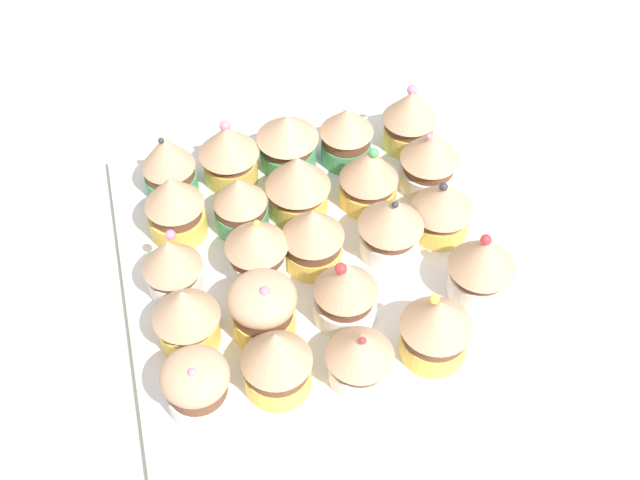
# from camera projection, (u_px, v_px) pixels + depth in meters

# --- Properties ---
(ground_plane) EXTENTS (1.80, 1.80, 0.03)m
(ground_plane) POSITION_uv_depth(u_px,v_px,m) (320.00, 276.00, 0.84)
(ground_plane) COLOR beige
(baking_tray) EXTENTS (0.39, 0.39, 0.01)m
(baking_tray) POSITION_uv_depth(u_px,v_px,m) (320.00, 263.00, 0.83)
(baking_tray) COLOR silver
(baking_tray) RESTS_ON ground_plane
(cupcake_0) EXTENTS (0.06, 0.06, 0.08)m
(cupcake_0) POSITION_uv_depth(u_px,v_px,m) (168.00, 164.00, 0.86)
(cupcake_0) COLOR #4C9E6B
(cupcake_0) RESTS_ON baking_tray
(cupcake_1) EXTENTS (0.06, 0.06, 0.08)m
(cupcake_1) POSITION_uv_depth(u_px,v_px,m) (175.00, 206.00, 0.82)
(cupcake_1) COLOR #EFC651
(cupcake_1) RESTS_ON baking_tray
(cupcake_2) EXTENTS (0.06, 0.06, 0.07)m
(cupcake_2) POSITION_uv_depth(u_px,v_px,m) (172.00, 262.00, 0.77)
(cupcake_2) COLOR white
(cupcake_2) RESTS_ON baking_tray
(cupcake_3) EXTENTS (0.06, 0.06, 0.07)m
(cupcake_3) POSITION_uv_depth(u_px,v_px,m) (186.00, 315.00, 0.73)
(cupcake_3) COLOR #EFC651
(cupcake_3) RESTS_ON baking_tray
(cupcake_4) EXTENTS (0.06, 0.06, 0.07)m
(cupcake_4) POSITION_uv_depth(u_px,v_px,m) (197.00, 384.00, 0.69)
(cupcake_4) COLOR white
(cupcake_4) RESTS_ON baking_tray
(cupcake_5) EXTENTS (0.06, 0.06, 0.08)m
(cupcake_5) POSITION_uv_depth(u_px,v_px,m) (229.00, 152.00, 0.87)
(cupcake_5) COLOR #EFC651
(cupcake_5) RESTS_ON baking_tray
(cupcake_6) EXTENTS (0.05, 0.05, 0.07)m
(cupcake_6) POSITION_uv_depth(u_px,v_px,m) (240.00, 203.00, 0.82)
(cupcake_6) COLOR #4C9E6B
(cupcake_6) RESTS_ON baking_tray
(cupcake_7) EXTENTS (0.06, 0.06, 0.07)m
(cupcake_7) POSITION_uv_depth(u_px,v_px,m) (257.00, 250.00, 0.78)
(cupcake_7) COLOR white
(cupcake_7) RESTS_ON baking_tray
(cupcake_8) EXTENTS (0.06, 0.06, 0.07)m
(cupcake_8) POSITION_uv_depth(u_px,v_px,m) (263.00, 308.00, 0.74)
(cupcake_8) COLOR #EFC651
(cupcake_8) RESTS_ON baking_tray
(cupcake_9) EXTENTS (0.06, 0.06, 0.08)m
(cupcake_9) POSITION_uv_depth(u_px,v_px,m) (276.00, 359.00, 0.70)
(cupcake_9) COLOR #EFC651
(cupcake_9) RESTS_ON baking_tray
(cupcake_10) EXTENTS (0.07, 0.07, 0.07)m
(cupcake_10) POSITION_uv_depth(u_px,v_px,m) (289.00, 139.00, 0.88)
(cupcake_10) COLOR #4C9E6B
(cupcake_10) RESTS_ON baking_tray
(cupcake_11) EXTENTS (0.07, 0.07, 0.08)m
(cupcake_11) POSITION_uv_depth(u_px,v_px,m) (298.00, 183.00, 0.83)
(cupcake_11) COLOR #EFC651
(cupcake_11) RESTS_ON baking_tray
(cupcake_12) EXTENTS (0.06, 0.06, 0.07)m
(cupcake_12) POSITION_uv_depth(u_px,v_px,m) (313.00, 236.00, 0.79)
(cupcake_12) COLOR #EFC651
(cupcake_12) RESTS_ON baking_tray
(cupcake_13) EXTENTS (0.06, 0.06, 0.08)m
(cupcake_13) POSITION_uv_depth(u_px,v_px,m) (346.00, 290.00, 0.75)
(cupcake_13) COLOR white
(cupcake_13) RESTS_ON baking_tray
(cupcake_14) EXTENTS (0.06, 0.06, 0.07)m
(cupcake_14) POSITION_uv_depth(u_px,v_px,m) (365.00, 354.00, 0.71)
(cupcake_14) COLOR white
(cupcake_14) RESTS_ON baking_tray
(cupcake_15) EXTENTS (0.06, 0.06, 0.07)m
(cupcake_15) POSITION_uv_depth(u_px,v_px,m) (347.00, 134.00, 0.89)
(cupcake_15) COLOR #4C9E6B
(cupcake_15) RESTS_ON baking_tray
(cupcake_16) EXTENTS (0.06, 0.06, 0.08)m
(cupcake_16) POSITION_uv_depth(u_px,v_px,m) (369.00, 176.00, 0.85)
(cupcake_16) COLOR #EFC651
(cupcake_16) RESTS_ON baking_tray
(cupcake_17) EXTENTS (0.07, 0.07, 0.08)m
(cupcake_17) POSITION_uv_depth(u_px,v_px,m) (391.00, 225.00, 0.80)
(cupcake_17) COLOR white
(cupcake_17) RESTS_ON baking_tray
(cupcake_18) EXTENTS (0.07, 0.07, 0.08)m
(cupcake_18) POSITION_uv_depth(u_px,v_px,m) (436.00, 326.00, 0.72)
(cupcake_18) COLOR #EFC651
(cupcake_18) RESTS_ON baking_tray
(cupcake_19) EXTENTS (0.06, 0.06, 0.08)m
(cupcake_19) POSITION_uv_depth(u_px,v_px,m) (410.00, 118.00, 0.90)
(cupcake_19) COLOR #EFC651
(cupcake_19) RESTS_ON baking_tray
(cupcake_20) EXTENTS (0.06, 0.06, 0.08)m
(cupcake_20) POSITION_uv_depth(u_px,v_px,m) (430.00, 159.00, 0.86)
(cupcake_20) COLOR white
(cupcake_20) RESTS_ON baking_tray
(cupcake_21) EXTENTS (0.06, 0.06, 0.07)m
(cupcake_21) POSITION_uv_depth(u_px,v_px,m) (442.00, 207.00, 0.82)
(cupcake_21) COLOR #EFC651
(cupcake_21) RESTS_ON baking_tray
(cupcake_22) EXTENTS (0.06, 0.06, 0.08)m
(cupcake_22) POSITION_uv_depth(u_px,v_px,m) (482.00, 264.00, 0.77)
(cupcake_22) COLOR white
(cupcake_22) RESTS_ON baking_tray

